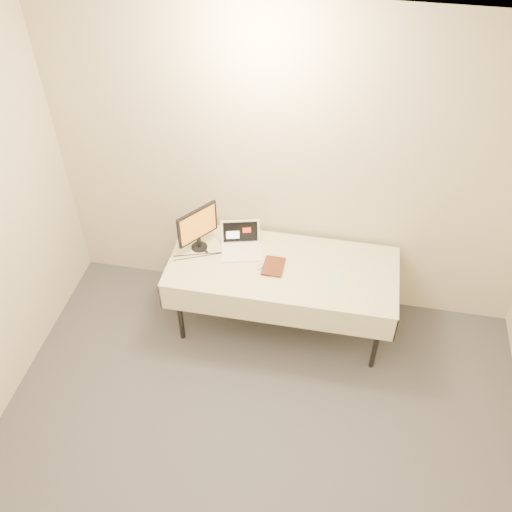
% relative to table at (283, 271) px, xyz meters
% --- Properties ---
extents(back_wall, '(4.00, 0.10, 2.70)m').
position_rel_table_xyz_m(back_wall, '(0.00, 0.45, 0.67)').
color(back_wall, beige).
rests_on(back_wall, ground).
extents(table, '(1.86, 0.81, 0.74)m').
position_rel_table_xyz_m(table, '(0.00, 0.00, 0.00)').
color(table, black).
rests_on(table, ground).
extents(laptop, '(0.38, 0.35, 0.23)m').
position_rel_table_xyz_m(laptop, '(-0.38, 0.14, 0.12)').
color(laptop, white).
rests_on(laptop, table).
extents(monitor, '(0.25, 0.32, 0.40)m').
position_rel_table_xyz_m(monitor, '(-0.72, 0.09, 0.30)').
color(monitor, black).
rests_on(monitor, table).
extents(book, '(0.17, 0.02, 0.22)m').
position_rel_table_xyz_m(book, '(-0.16, -0.03, 0.17)').
color(book, maroon).
rests_on(book, table).
extents(alarm_clock, '(0.12, 0.07, 0.05)m').
position_rel_table_xyz_m(alarm_clock, '(-0.45, 0.27, 0.09)').
color(alarm_clock, black).
rests_on(alarm_clock, table).
extents(clicker, '(0.06, 0.09, 0.02)m').
position_rel_table_xyz_m(clicker, '(-0.18, -0.05, 0.07)').
color(clicker, '#B7B7BA').
rests_on(clicker, table).
extents(paper_form, '(0.12, 0.26, 0.00)m').
position_rel_table_xyz_m(paper_form, '(0.43, -0.08, 0.06)').
color(paper_form, '#B6E1B3').
rests_on(paper_form, table).
extents(usb_dongle, '(0.06, 0.03, 0.01)m').
position_rel_table_xyz_m(usb_dongle, '(-0.67, 0.05, 0.07)').
color(usb_dongle, black).
rests_on(usb_dongle, table).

